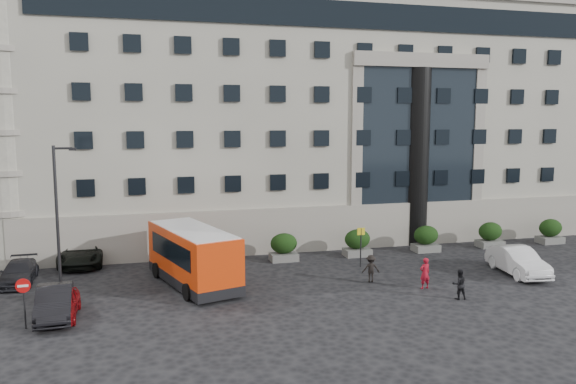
% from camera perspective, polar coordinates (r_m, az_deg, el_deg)
% --- Properties ---
extents(ground, '(120.00, 120.00, 0.00)m').
position_cam_1_polar(ground, '(29.89, 1.11, -10.73)').
color(ground, black).
rests_on(ground, ground).
extents(civic_building, '(44.00, 24.00, 18.00)m').
position_cam_1_polar(civic_building, '(51.20, 0.80, 7.07)').
color(civic_building, gray).
rests_on(civic_building, ground).
extents(entrance_column, '(1.80, 1.80, 13.00)m').
position_cam_1_polar(entrance_column, '(42.60, 12.93, 3.45)').
color(entrance_column, black).
rests_on(entrance_column, ground).
extents(hedge_a, '(1.80, 1.26, 1.84)m').
position_cam_1_polar(hedge_a, '(36.29, -8.45, -6.02)').
color(hedge_a, '#5E5E5C').
rests_on(hedge_a, ground).
extents(hedge_b, '(1.80, 1.26, 1.84)m').
position_cam_1_polar(hedge_b, '(37.20, -0.43, -5.60)').
color(hedge_b, '#5E5E5C').
rests_on(hedge_b, ground).
extents(hedge_c, '(1.80, 1.26, 1.84)m').
position_cam_1_polar(hedge_c, '(38.79, 7.06, -5.12)').
color(hedge_c, '#5E5E5C').
rests_on(hedge_c, ground).
extents(hedge_d, '(1.80, 1.26, 1.84)m').
position_cam_1_polar(hedge_d, '(40.99, 13.84, -4.60)').
color(hedge_d, '#5E5E5C').
rests_on(hedge_d, ground).
extents(hedge_e, '(1.80, 1.26, 1.84)m').
position_cam_1_polar(hedge_e, '(43.70, 19.85, -4.09)').
color(hedge_e, '#5E5E5C').
rests_on(hedge_e, ground).
extents(hedge_f, '(1.80, 1.26, 1.84)m').
position_cam_1_polar(hedge_f, '(46.83, 25.10, -3.60)').
color(hedge_f, '#5E5E5C').
rests_on(hedge_f, ground).
extents(street_lamp, '(1.16, 0.18, 8.00)m').
position_cam_1_polar(street_lamp, '(30.97, -22.30, -2.32)').
color(street_lamp, '#262628').
rests_on(street_lamp, ground).
extents(bus_stop_sign, '(0.50, 0.08, 2.52)m').
position_cam_1_polar(bus_stop_sign, '(35.76, 7.42, -4.88)').
color(bus_stop_sign, '#262628').
rests_on(bus_stop_sign, ground).
extents(no_entry_sign, '(0.64, 0.16, 2.32)m').
position_cam_1_polar(no_entry_sign, '(27.83, -25.28, -9.28)').
color(no_entry_sign, '#262628').
rests_on(no_entry_sign, ground).
extents(minibus, '(4.76, 8.15, 3.22)m').
position_cam_1_polar(minibus, '(32.17, -9.63, -6.24)').
color(minibus, red).
rests_on(minibus, ground).
extents(red_truck, '(2.59, 5.14, 2.70)m').
position_cam_1_polar(red_truck, '(46.57, -20.16, -2.84)').
color(red_truck, maroon).
rests_on(red_truck, ground).
extents(parked_car_a, '(1.55, 3.82, 1.30)m').
position_cam_1_polar(parked_car_a, '(28.94, -22.08, -10.55)').
color(parked_car_a, maroon).
rests_on(parked_car_a, ground).
extents(parked_car_b, '(1.92, 4.63, 1.49)m').
position_cam_1_polar(parked_car_b, '(29.07, -22.64, -10.30)').
color(parked_car_b, black).
rests_on(parked_car_b, ground).
extents(parked_car_c, '(1.84, 4.34, 1.25)m').
position_cam_1_polar(parked_car_c, '(35.82, -25.69, -7.37)').
color(parked_car_c, black).
rests_on(parked_car_c, ground).
extents(parked_car_d, '(3.05, 5.88, 1.58)m').
position_cam_1_polar(parked_car_d, '(38.82, -20.01, -5.71)').
color(parked_car_d, black).
rests_on(parked_car_d, ground).
extents(white_taxi, '(2.35, 5.15, 1.64)m').
position_cam_1_polar(white_taxi, '(36.75, 22.29, -6.51)').
color(white_taxi, silver).
rests_on(white_taxi, ground).
extents(pedestrian_a, '(0.69, 0.51, 1.74)m').
position_cam_1_polar(pedestrian_a, '(32.15, 13.74, -8.01)').
color(pedestrian_a, '#A31021').
rests_on(pedestrian_a, ground).
extents(pedestrian_b, '(0.83, 0.68, 1.58)m').
position_cam_1_polar(pedestrian_b, '(30.85, 16.99, -8.95)').
color(pedestrian_b, black).
rests_on(pedestrian_b, ground).
extents(pedestrian_c, '(1.11, 0.77, 1.58)m').
position_cam_1_polar(pedestrian_c, '(32.84, 8.41, -7.70)').
color(pedestrian_c, black).
rests_on(pedestrian_c, ground).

